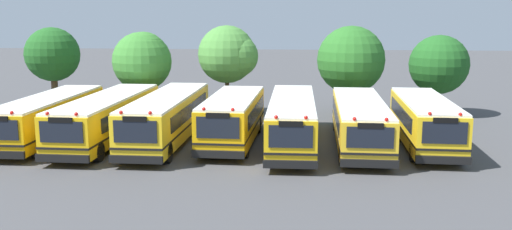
{
  "coord_description": "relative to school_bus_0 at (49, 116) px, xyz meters",
  "views": [
    {
      "loc": [
        3.9,
        -29.44,
        7.09
      ],
      "look_at": [
        1.38,
        0.0,
        1.6
      ],
      "focal_mm": 38.53,
      "sensor_mm": 36.0,
      "label": 1
    }
  ],
  "objects": [
    {
      "name": "ground_plane",
      "position": [
        10.33,
        0.2,
        -1.37
      ],
      "size": [
        160.0,
        160.0,
        0.0
      ],
      "primitive_type": "plane",
      "color": "#424244"
    },
    {
      "name": "school_bus_0",
      "position": [
        0.0,
        0.0,
        0.0
      ],
      "size": [
        2.58,
        10.76,
        2.6
      ],
      "rotation": [
        0.0,
        0.0,
        3.15
      ],
      "color": "#EAA80C",
      "rests_on": "ground_plane"
    },
    {
      "name": "school_bus_1",
      "position": [
        3.42,
        0.01,
        0.03
      ],
      "size": [
        2.81,
        11.61,
        2.67
      ],
      "rotation": [
        0.0,
        0.0,
        3.12
      ],
      "color": "yellow",
      "rests_on": "ground_plane"
    },
    {
      "name": "school_bus_2",
      "position": [
        6.79,
        0.14,
        0.08
      ],
      "size": [
        2.66,
        11.65,
        2.75
      ],
      "rotation": [
        0.0,
        0.0,
        3.13
      ],
      "color": "yellow",
      "rests_on": "ground_plane"
    },
    {
      "name": "school_bus_3",
      "position": [
        10.43,
        0.19,
        0.07
      ],
      "size": [
        2.82,
        9.28,
        2.74
      ],
      "rotation": [
        0.0,
        0.0,
        3.11
      ],
      "color": "#EAA80C",
      "rests_on": "ground_plane"
    },
    {
      "name": "school_bus_4",
      "position": [
        13.69,
        -0.06,
        0.05
      ],
      "size": [
        2.54,
        11.67,
        2.69
      ],
      "rotation": [
        0.0,
        0.0,
        3.15
      ],
      "color": "yellow",
      "rests_on": "ground_plane"
    },
    {
      "name": "school_bus_5",
      "position": [
        17.34,
        0.21,
        -0.01
      ],
      "size": [
        2.79,
        11.38,
        2.58
      ],
      "rotation": [
        0.0,
        0.0,
        3.12
      ],
      "color": "yellow",
      "rests_on": "ground_plane"
    },
    {
      "name": "school_bus_6",
      "position": [
        20.79,
        0.29,
        0.05
      ],
      "size": [
        2.74,
        9.77,
        2.71
      ],
      "rotation": [
        0.0,
        0.0,
        3.11
      ],
      "color": "yellow",
      "rests_on": "ground_plane"
    },
    {
      "name": "tree_0",
      "position": [
        -3.74,
        9.03,
        2.77
      ],
      "size": [
        3.88,
        3.88,
        6.12
      ],
      "color": "#4C3823",
      "rests_on": "ground_plane"
    },
    {
      "name": "tree_1",
      "position": [
        3.2,
        7.85,
        2.58
      ],
      "size": [
        4.07,
        4.07,
        5.86
      ],
      "color": "#4C3823",
      "rests_on": "ground_plane"
    },
    {
      "name": "tree_2",
      "position": [
        9.18,
        8.43,
        2.89
      ],
      "size": [
        4.2,
        3.99,
        6.29
      ],
      "color": "#4C3823",
      "rests_on": "ground_plane"
    },
    {
      "name": "tree_3",
      "position": [
        17.39,
        9.07,
        2.56
      ],
      "size": [
        4.67,
        4.67,
        6.26
      ],
      "color": "#4C3823",
      "rests_on": "ground_plane"
    },
    {
      "name": "tree_4",
      "position": [
        23.8,
        9.77,
        2.21
      ],
      "size": [
        4.12,
        4.1,
        5.63
      ],
      "color": "#4C3823",
      "rests_on": "ground_plane"
    }
  ]
}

